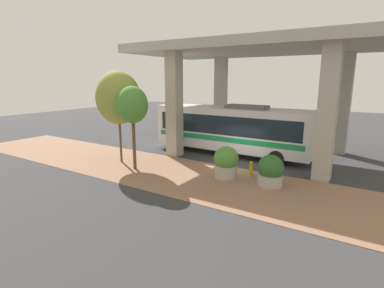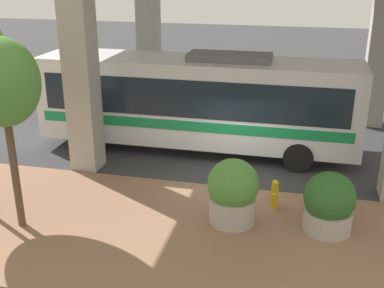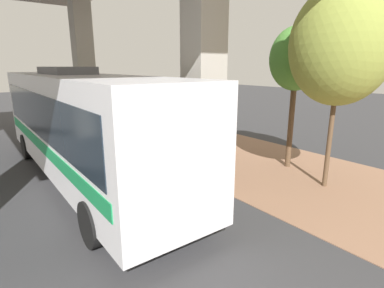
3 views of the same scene
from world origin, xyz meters
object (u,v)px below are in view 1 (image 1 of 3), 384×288
at_px(street_tree_near, 118,98).
at_px(fire_hydrant, 251,169).
at_px(planter_middle, 226,162).
at_px(planter_front, 271,171).
at_px(street_tree_far, 132,105).
at_px(bus, 231,128).

bearing_deg(street_tree_near, fire_hydrant, -77.53).
distance_m(planter_middle, street_tree_near, 8.06).
bearing_deg(planter_front, street_tree_far, 101.41).
bearing_deg(street_tree_far, bus, -27.43).
height_order(bus, planter_front, bus).
relative_size(planter_middle, street_tree_near, 0.31).
bearing_deg(bus, planter_middle, -157.23).
height_order(planter_front, street_tree_far, street_tree_far).
height_order(bus, street_tree_far, street_tree_far).
bearing_deg(fire_hydrant, planter_front, -123.37).
xyz_separation_m(bus, street_tree_far, (-6.45, 3.35, 1.90)).
relative_size(planter_front, planter_middle, 0.91).
bearing_deg(planter_front, fire_hydrant, 56.63).
bearing_deg(bus, fire_hydrant, -141.32).
distance_m(bus, street_tree_near, 8.08).
bearing_deg(bus, street_tree_near, 137.84).
xyz_separation_m(fire_hydrant, street_tree_near, (-1.84, 8.34, 3.78)).
distance_m(fire_hydrant, street_tree_near, 9.34).
bearing_deg(planter_middle, fire_hydrant, -44.73).
relative_size(bus, fire_hydrant, 13.15).
xyz_separation_m(street_tree_near, street_tree_far, (-0.69, -1.86, -0.34)).
bearing_deg(bus, street_tree_far, 152.57).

